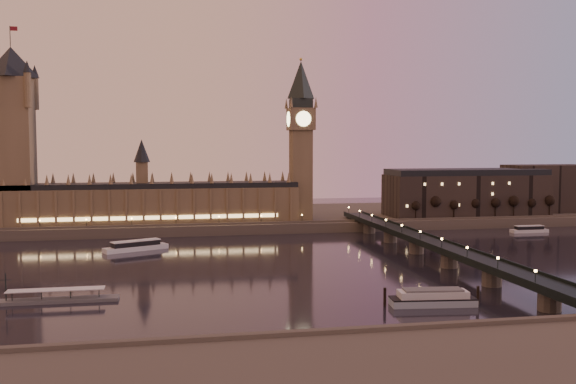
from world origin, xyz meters
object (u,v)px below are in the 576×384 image
cruise_boat_a (136,246)px  cruise_boat_b (529,229)px  moored_barge (433,298)px  pontoon_pier (58,299)px

cruise_boat_a → cruise_boat_b: 239.60m
cruise_boat_a → cruise_boat_b: size_ratio=1.41×
moored_barge → cruise_boat_b: bearing=56.4°
cruise_boat_a → moored_barge: 171.25m
cruise_boat_b → moored_barge: bearing=-130.3°
cruise_boat_a → pontoon_pier: (-21.79, -106.17, -1.20)m
cruise_boat_b → pontoon_pier: size_ratio=0.59×
cruise_boat_a → moored_barge: size_ratio=1.00×
cruise_boat_a → cruise_boat_b: (238.40, 24.00, -0.44)m
pontoon_pier → moored_barge: bearing=-13.1°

